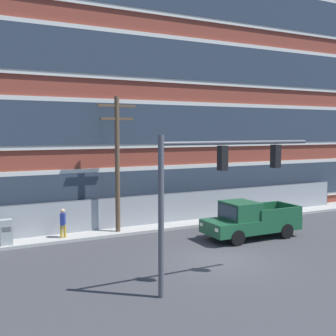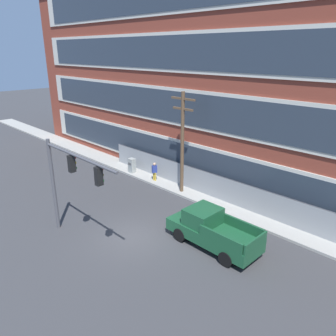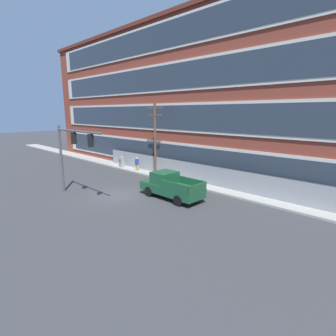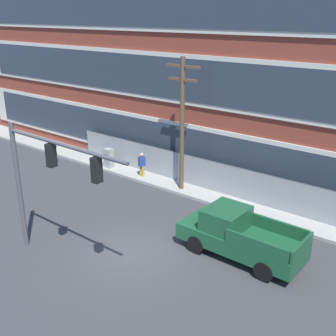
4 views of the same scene
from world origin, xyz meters
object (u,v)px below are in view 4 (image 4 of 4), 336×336
Objects in this scene: utility_pole_near_corner at (182,120)px; electrical_cabinet at (109,159)px; pickup_truck_dark_green at (238,235)px; pedestrian_near_cabinet at (142,164)px; traffic_signal_mast at (45,170)px.

utility_pole_near_corner is 6.80m from electrical_cabinet.
pickup_truck_dark_green is 12.43m from electrical_cabinet.
pickup_truck_dark_green is 9.85m from pedestrian_near_cabinet.
utility_pole_near_corner is (-5.96, 4.01, 3.23)m from pickup_truck_dark_green.
traffic_signal_mast reaches higher than pickup_truck_dark_green.
traffic_signal_mast is 4.64× the size of electrical_cabinet.
utility_pole_near_corner reaches higher than pedestrian_near_cabinet.
pedestrian_near_cabinet is at bearing 2.20° from electrical_cabinet.
pickup_truck_dark_green is 3.81× the size of electrical_cabinet.
pickup_truck_dark_green is at bearing -33.95° from utility_pole_near_corner.
traffic_signal_mast is 11.34m from electrical_cabinet.
traffic_signal_mast reaches higher than pedestrian_near_cabinet.
traffic_signal_mast is 9.11m from utility_pole_near_corner.
pickup_truck_dark_green is 7.88m from utility_pole_near_corner.
utility_pole_near_corner is at bearing 146.05° from pickup_truck_dark_green.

